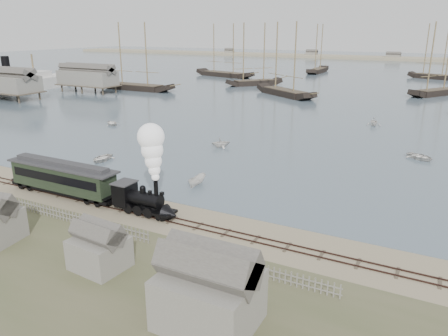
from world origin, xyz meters
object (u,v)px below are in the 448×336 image
at_px(locomotive, 149,176).
at_px(beached_dinghy, 130,196).
at_px(steamship, 7,75).
at_px(passenger_coach, 63,177).

relative_size(locomotive, beached_dinghy, 2.22).
xyz_separation_m(locomotive, steamship, (-88.53, 51.08, 1.14)).
relative_size(passenger_coach, beached_dinghy, 3.54).
bearing_deg(beached_dinghy, locomotive, -82.60).
xyz_separation_m(locomotive, passenger_coach, (-12.14, 0.00, -1.99)).
xyz_separation_m(locomotive, beached_dinghy, (-4.66, 2.35, -3.78)).
xyz_separation_m(passenger_coach, steamship, (-76.38, 51.08, 3.12)).
bearing_deg(passenger_coach, beached_dinghy, 17.44).
distance_m(passenger_coach, beached_dinghy, 8.05).
relative_size(passenger_coach, steamship, 0.30).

